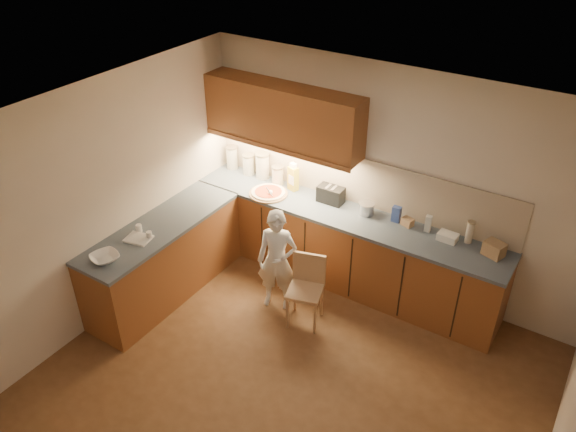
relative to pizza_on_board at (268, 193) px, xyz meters
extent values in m
plane|color=brown|center=(1.32, -1.59, -0.94)|extent=(4.50, 4.50, 0.00)
cube|color=beige|center=(1.32, 0.41, 0.36)|extent=(4.50, 0.04, 2.60)
cube|color=beige|center=(-0.93, -1.59, 0.36)|extent=(0.04, 4.00, 2.60)
cube|color=white|center=(1.32, -1.59, 1.66)|extent=(4.50, 4.00, 0.04)
cube|color=brown|center=(0.95, 0.11, -0.50)|extent=(3.75, 0.60, 0.88)
cube|color=brown|center=(-0.63, -1.19, -0.50)|extent=(0.60, 2.00, 0.88)
cube|color=#475465|center=(0.95, 0.11, -0.04)|extent=(3.77, 0.62, 0.04)
cube|color=#475465|center=(-0.63, -1.19, -0.04)|extent=(0.62, 2.02, 0.04)
cube|color=black|center=(-0.58, -0.19, -0.50)|extent=(0.02, 0.01, 0.80)
cube|color=black|center=(0.02, -0.19, -0.50)|extent=(0.02, 0.01, 0.80)
cube|color=black|center=(0.62, -0.19, -0.50)|extent=(0.02, 0.01, 0.80)
cube|color=black|center=(1.22, -0.19, -0.50)|extent=(0.02, 0.01, 0.80)
cube|color=black|center=(1.82, -0.19, -0.50)|extent=(0.02, 0.01, 0.80)
cube|color=black|center=(2.42, -0.19, -0.50)|extent=(0.02, 0.01, 0.80)
cube|color=#BCA891|center=(0.95, 0.40, 0.27)|extent=(3.75, 0.02, 0.58)
cube|color=brown|center=(0.05, 0.24, 0.91)|extent=(1.95, 0.35, 0.70)
cube|color=brown|center=(0.05, 0.06, 0.56)|extent=(1.95, 0.02, 0.06)
cylinder|color=tan|center=(0.00, 0.00, -0.01)|extent=(0.46, 0.46, 0.02)
cylinder|color=beige|center=(0.00, 0.00, 0.01)|extent=(0.41, 0.41, 0.02)
cylinder|color=#B93318|center=(0.00, 0.00, 0.02)|extent=(0.32, 0.32, 0.01)
sphere|color=white|center=(0.05, -0.04, 0.04)|extent=(0.06, 0.06, 0.06)
cylinder|color=white|center=(0.09, -0.09, 0.07)|extent=(0.08, 0.09, 0.19)
imported|color=white|center=(0.58, -0.69, -0.33)|extent=(0.52, 0.43, 1.21)
cylinder|color=tan|center=(0.88, -0.96, -0.74)|extent=(0.03, 0.03, 0.40)
cylinder|color=tan|center=(1.18, -0.88, -0.74)|extent=(0.03, 0.03, 0.40)
cylinder|color=tan|center=(0.80, -0.67, -0.74)|extent=(0.03, 0.03, 0.40)
cylinder|color=tan|center=(1.09, -0.58, -0.74)|extent=(0.03, 0.03, 0.40)
cube|color=tan|center=(0.99, -0.77, -0.52)|extent=(0.45, 0.45, 0.04)
cube|color=tan|center=(0.94, -0.62, -0.32)|extent=(0.35, 0.13, 0.36)
imported|color=white|center=(-0.63, -1.96, 0.01)|extent=(0.34, 0.34, 0.07)
cylinder|color=beige|center=(-0.78, 0.31, 0.12)|extent=(0.14, 0.14, 0.28)
cylinder|color=gray|center=(-0.78, 0.31, 0.27)|extent=(0.15, 0.15, 0.02)
cylinder|color=silver|center=(-0.50, 0.30, 0.10)|extent=(0.14, 0.14, 0.25)
cylinder|color=gray|center=(-0.50, 0.30, 0.23)|extent=(0.15, 0.15, 0.02)
cylinder|color=silver|center=(-0.30, 0.31, 0.13)|extent=(0.17, 0.17, 0.31)
cylinder|color=tan|center=(-0.30, 0.31, 0.30)|extent=(0.18, 0.18, 0.02)
cylinder|color=white|center=(-0.05, 0.28, 0.09)|extent=(0.14, 0.14, 0.22)
cylinder|color=gray|center=(-0.05, 0.28, 0.21)|extent=(0.15, 0.15, 0.02)
cube|color=gold|center=(0.18, 0.26, 0.13)|extent=(0.14, 0.12, 0.30)
cube|color=white|center=(0.18, 0.26, 0.31)|extent=(0.09, 0.07, 0.05)
cube|color=black|center=(0.70, 0.25, 0.08)|extent=(0.30, 0.18, 0.19)
cube|color=#A2A2A6|center=(0.67, 0.25, 0.18)|extent=(0.03, 0.13, 0.00)
cube|color=#A2A2A6|center=(0.74, 0.25, 0.18)|extent=(0.03, 0.13, 0.00)
cylinder|color=#B2B1B6|center=(1.17, 0.23, 0.04)|extent=(0.17, 0.17, 0.13)
cylinder|color=#B2B1B6|center=(1.17, 0.23, 0.11)|extent=(0.18, 0.18, 0.01)
cube|color=#334B9B|center=(1.51, 0.27, 0.07)|extent=(0.09, 0.07, 0.18)
cube|color=tan|center=(1.65, 0.26, 0.02)|extent=(0.15, 0.12, 0.09)
cube|color=silver|center=(1.87, 0.28, 0.07)|extent=(0.07, 0.07, 0.19)
cube|color=white|center=(2.11, 0.23, 0.02)|extent=(0.21, 0.15, 0.08)
cylinder|color=beige|center=(2.31, 0.30, 0.10)|extent=(0.08, 0.08, 0.24)
cylinder|color=gray|center=(2.31, 0.30, 0.23)|extent=(0.08, 0.08, 0.02)
cube|color=#9E7A55|center=(2.59, 0.22, 0.06)|extent=(0.23, 0.20, 0.15)
cube|color=silver|center=(-0.62, -1.51, -0.01)|extent=(0.30, 0.26, 0.02)
cylinder|color=white|center=(-0.72, -1.40, 0.02)|extent=(0.07, 0.07, 0.08)
cylinder|color=silver|center=(-0.53, -1.43, 0.02)|extent=(0.07, 0.07, 0.08)
camera|label=1|loc=(3.31, -4.73, 3.33)|focal=35.00mm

